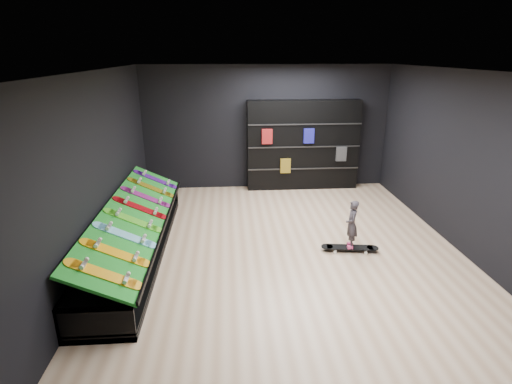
{
  "coord_description": "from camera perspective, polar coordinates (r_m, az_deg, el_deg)",
  "views": [
    {
      "loc": [
        -0.97,
        -6.22,
        3.26
      ],
      "look_at": [
        -0.5,
        0.2,
        1.0
      ],
      "focal_mm": 28.0,
      "sensor_mm": 36.0,
      "label": 1
    }
  ],
  "objects": [
    {
      "name": "floor",
      "position": [
        7.09,
        4.2,
        -8.09
      ],
      "size": [
        6.0,
        7.0,
        0.01
      ],
      "primitive_type": "cube",
      "color": "#D1AF8D",
      "rests_on": "ground"
    },
    {
      "name": "ceiling",
      "position": [
        6.3,
        4.89,
        16.92
      ],
      "size": [
        6.0,
        7.0,
        0.01
      ],
      "primitive_type": "cube",
      "color": "white",
      "rests_on": "ground"
    },
    {
      "name": "wall_back",
      "position": [
        9.92,
        1.5,
        9.13
      ],
      "size": [
        6.0,
        0.02,
        3.0
      ],
      "primitive_type": "cube",
      "color": "black",
      "rests_on": "ground"
    },
    {
      "name": "wall_front",
      "position": [
        3.38,
        13.51,
        -12.61
      ],
      "size": [
        6.0,
        0.02,
        3.0
      ],
      "primitive_type": "cube",
      "color": "black",
      "rests_on": "ground"
    },
    {
      "name": "wall_left",
      "position": [
        6.77,
        -21.5,
        2.92
      ],
      "size": [
        0.02,
        7.0,
        3.0
      ],
      "primitive_type": "cube",
      "color": "black",
      "rests_on": "ground"
    },
    {
      "name": "wall_right",
      "position": [
        7.59,
        27.58,
        3.71
      ],
      "size": [
        0.02,
        7.0,
        3.0
      ],
      "primitive_type": "cube",
      "color": "black",
      "rests_on": "ground"
    },
    {
      "name": "display_rack",
      "position": [
        7.09,
        -16.76,
        -6.67
      ],
      "size": [
        0.9,
        4.5,
        0.5
      ],
      "primitive_type": null,
      "color": "black",
      "rests_on": "ground"
    },
    {
      "name": "turf_ramp",
      "position": [
        6.89,
        -16.72,
        -3.22
      ],
      "size": [
        0.92,
        4.5,
        0.46
      ],
      "primitive_type": "cube",
      "rotation": [
        0.0,
        0.44,
        0.0
      ],
      "color": "#116E18",
      "rests_on": "display_rack"
    },
    {
      "name": "back_shelving",
      "position": [
        9.96,
        6.72,
        6.66
      ],
      "size": [
        2.74,
        0.32,
        2.19
      ],
      "primitive_type": "cube",
      "color": "black",
      "rests_on": "ground"
    },
    {
      "name": "floor_skateboard",
      "position": [
        7.15,
        13.23,
        -7.9
      ],
      "size": [
        1.0,
        0.35,
        0.09
      ],
      "primitive_type": null,
      "rotation": [
        0.0,
        0.0,
        -0.14
      ],
      "color": "black",
      "rests_on": "ground"
    },
    {
      "name": "child",
      "position": [
        7.02,
        13.41,
        -5.76
      ],
      "size": [
        0.17,
        0.21,
        0.51
      ],
      "primitive_type": "imported",
      "rotation": [
        0.0,
        0.0,
        -1.77
      ],
      "color": "black",
      "rests_on": "floor_skateboard"
    },
    {
      "name": "display_board_0",
      "position": [
        5.22,
        -20.87,
        -10.91
      ],
      "size": [
        0.93,
        0.22,
        0.5
      ],
      "primitive_type": null,
      "rotation": [
        0.0,
        0.44,
        0.0
      ],
      "color": "orange",
      "rests_on": "turf_ramp"
    },
    {
      "name": "display_board_1",
      "position": [
        5.68,
        -19.4,
        -8.19
      ],
      "size": [
        0.93,
        0.22,
        0.5
      ],
      "primitive_type": null,
      "rotation": [
        0.0,
        0.44,
        0.0
      ],
      "color": "yellow",
      "rests_on": "turf_ramp"
    },
    {
      "name": "display_board_2",
      "position": [
        6.15,
        -18.16,
        -5.88
      ],
      "size": [
        0.93,
        0.22,
        0.5
      ],
      "primitive_type": null,
      "rotation": [
        0.0,
        0.44,
        0.0
      ],
      "color": "#0CB2E5",
      "rests_on": "turf_ramp"
    },
    {
      "name": "display_board_3",
      "position": [
        6.63,
        -17.11,
        -3.9
      ],
      "size": [
        0.93,
        0.22,
        0.5
      ],
      "primitive_type": null,
      "rotation": [
        0.0,
        0.44,
        0.0
      ],
      "color": "green",
      "rests_on": "turf_ramp"
    },
    {
      "name": "display_board_4",
      "position": [
        7.13,
        -16.21,
        -2.18
      ],
      "size": [
        0.93,
        0.22,
        0.5
      ],
      "primitive_type": null,
      "rotation": [
        0.0,
        0.44,
        0.0
      ],
      "color": "red",
      "rests_on": "turf_ramp"
    },
    {
      "name": "display_board_5",
      "position": [
        7.62,
        -15.42,
        -0.69
      ],
      "size": [
        0.93,
        0.22,
        0.5
      ],
      "primitive_type": null,
      "rotation": [
        0.0,
        0.44,
        0.0
      ],
      "color": "#2626BF",
      "rests_on": "turf_ramp"
    },
    {
      "name": "display_board_6",
      "position": [
        8.13,
        -14.74,
        0.61
      ],
      "size": [
        0.93,
        0.22,
        0.5
      ],
      "primitive_type": null,
      "rotation": [
        0.0,
        0.44,
        0.0
      ],
      "color": "yellow",
      "rests_on": "turf_ramp"
    },
    {
      "name": "display_board_7",
      "position": [
        8.63,
        -14.13,
        1.77
      ],
      "size": [
        0.93,
        0.22,
        0.5
      ],
      "primitive_type": null,
      "rotation": [
        0.0,
        0.44,
        0.0
      ],
      "color": "purple",
      "rests_on": "turf_ramp"
    }
  ]
}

